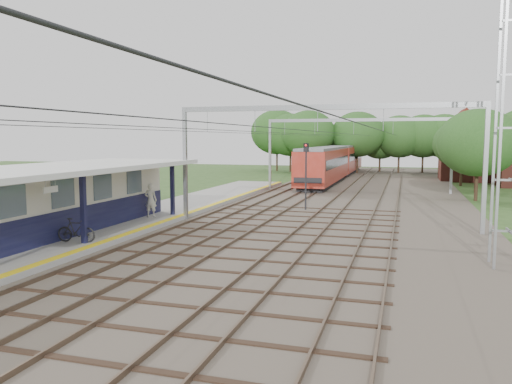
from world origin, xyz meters
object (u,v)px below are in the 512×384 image
(person, at_px, (151,200))
(signal_post, at_px, (306,167))
(bicycle, at_px, (76,230))
(train, at_px, (336,161))

(person, relative_size, signal_post, 0.43)
(person, xyz_separation_m, bicycle, (0.39, -7.73, -0.47))
(signal_post, bearing_deg, train, 111.85)
(train, xyz_separation_m, signal_post, (1.85, -29.71, 0.86))
(train, bearing_deg, signal_post, -86.44)
(signal_post, bearing_deg, person, -119.08)
(bicycle, height_order, signal_post, signal_post)
(bicycle, distance_m, signal_post, 17.16)
(bicycle, distance_m, train, 45.29)
(person, height_order, bicycle, person)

